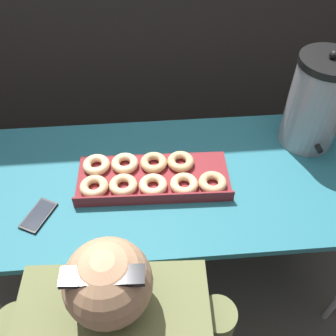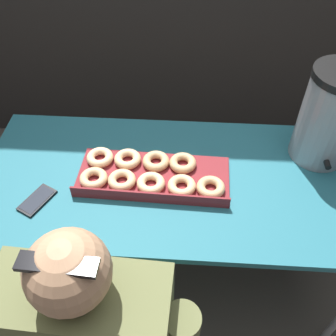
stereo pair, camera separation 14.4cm
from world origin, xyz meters
name	(u,v)px [view 2 (the right image)]	position (x,y,z in m)	size (l,w,h in m)	color
ground_plane	(173,271)	(0.00, 0.00, 0.00)	(12.00, 12.00, 0.00)	#4C473F
folding_table	(174,186)	(0.00, 0.00, 0.71)	(1.56, 0.72, 0.76)	#236675
donut_box	(150,175)	(-0.10, -0.01, 0.78)	(0.60, 0.28, 0.05)	maroon
coffee_urn	(330,116)	(0.59, 0.18, 0.96)	(0.24, 0.27, 0.43)	#939399
cell_phone	(37,200)	(-0.51, -0.15, 0.76)	(0.13, 0.16, 0.01)	black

